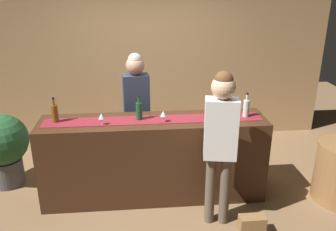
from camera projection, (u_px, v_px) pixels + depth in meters
The scene contains 13 objects.
ground_plane at pixel (155, 194), 4.52m from camera, with size 10.00×10.00×0.00m, color brown.
back_wall at pixel (147, 54), 5.77m from camera, with size 6.00×0.12×2.90m, color tan.
bar_counter at pixel (154, 159), 4.34m from camera, with size 2.70×0.60×1.03m, color #3D2314.
counter_runner_cloth at pixel (153, 120), 4.15m from camera, with size 2.56×0.28×0.01m, color maroon.
wine_bottle_green at pixel (139, 111), 4.12m from camera, with size 0.07×0.07×0.30m.
wine_bottle_amber at pixel (55, 113), 4.05m from camera, with size 0.07×0.07×0.30m.
wine_bottle_clear at pixel (246, 108), 4.21m from camera, with size 0.07×0.07×0.30m.
wine_glass_near_customer at pixel (101, 116), 3.97m from camera, with size 0.07×0.07×0.14m.
wine_glass_mid_counter at pixel (163, 114), 4.05m from camera, with size 0.07×0.07×0.14m.
bartender at pixel (136, 102), 4.67m from camera, with size 0.36×0.24×1.72m.
customer_sipping at pixel (221, 133), 3.63m from camera, with size 0.37×0.26×1.75m.
potted_plant_tall at pixel (3, 145), 4.57m from camera, with size 0.67×0.67×0.98m.
handbag at pixel (252, 225), 3.78m from camera, with size 0.28×0.14×0.22m, color olive.
Camera 1 is at (-0.18, -3.86, 2.56)m, focal length 37.64 mm.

